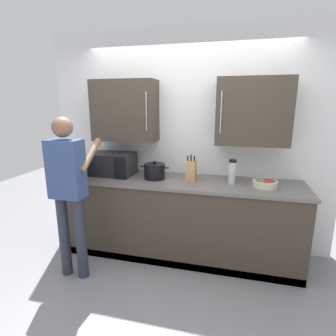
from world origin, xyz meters
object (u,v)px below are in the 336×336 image
Objects in this scene: stock_pot at (155,171)px; knife_block at (191,170)px; fruit_bowl at (265,183)px; person_figure at (68,185)px; microwave_oven at (110,164)px; thermos_flask at (232,172)px.

stock_pot is 1.12× the size of knife_block.
stock_pot is 0.43m from knife_block.
knife_block is at bearing 175.96° from fruit_bowl.
fruit_bowl is (1.25, -0.03, -0.05)m from stock_pot.
fruit_bowl is 0.15× the size of person_figure.
microwave_oven is at bearing 179.62° from knife_block.
fruit_bowl is at bearing -2.00° from microwave_oven.
thermos_flask is 1.07× the size of fruit_bowl.
knife_block reaches higher than microwave_oven.
person_figure reaches higher than fruit_bowl.
fruit_bowl is at bearing 18.62° from person_figure.
knife_block reaches higher than thermos_flask.
fruit_bowl is (0.81, -0.06, -0.08)m from knife_block.
stock_pot is at bearing 44.06° from person_figure.
stock_pot reaches higher than fruit_bowl.
knife_block is at bearing 176.48° from thermos_flask.
thermos_flask is 0.36m from fruit_bowl.
person_figure is (-1.14, -0.72, -0.05)m from knife_block.
microwave_oven is 2.13× the size of stock_pot.
person_figure is at bearing -98.68° from microwave_oven.
microwave_oven is at bearing 81.32° from person_figure.
stock_pot is 1.25m from fruit_bowl.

